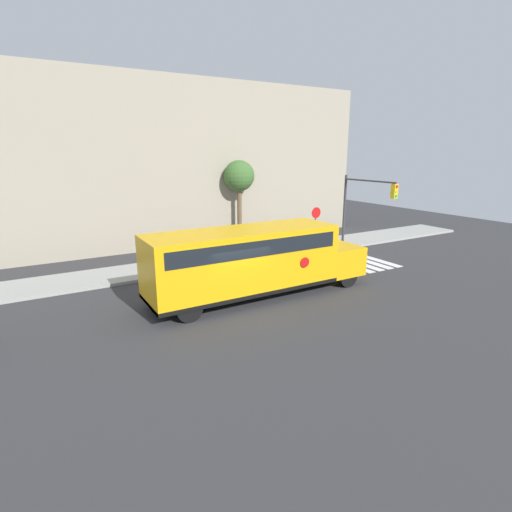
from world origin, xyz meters
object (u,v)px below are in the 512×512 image
object	(u,v)px
traffic_light	(362,201)
tree_near_sidewalk	(239,177)
school_bus	(252,258)
stop_sign	(316,223)

from	to	relation	value
traffic_light	tree_near_sidewalk	xyz separation A→B (m)	(-5.04, 6.27, 1.24)
school_bus	tree_near_sidewalk	world-z (taller)	tree_near_sidewalk
tree_near_sidewalk	school_bus	bearing A→B (deg)	-115.47
traffic_light	tree_near_sidewalk	world-z (taller)	tree_near_sidewalk
stop_sign	traffic_light	distance (m)	3.05
school_bus	stop_sign	world-z (taller)	school_bus
school_bus	stop_sign	xyz separation A→B (m)	(7.32, 4.86, 0.13)
school_bus	stop_sign	size ratio (longest dim) A/B	3.54
traffic_light	stop_sign	bearing A→B (deg)	148.71
stop_sign	tree_near_sidewalk	bearing A→B (deg)	119.14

